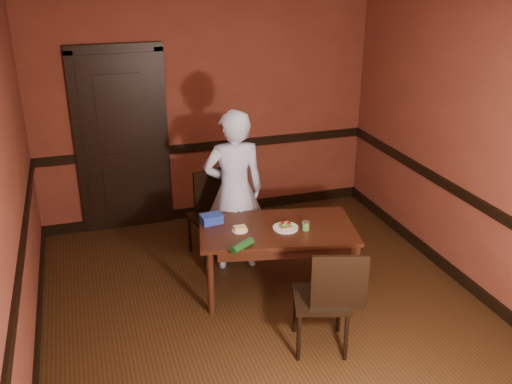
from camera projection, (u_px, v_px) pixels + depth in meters
floor at (268, 311)px, 5.22m from camera, size 4.00×4.50×0.01m
ceiling at (271, 2)px, 4.19m from camera, size 4.00×4.50×0.01m
wall_back at (207, 109)px, 6.68m from camera, size 4.00×0.02×2.70m
wall_front at (422, 333)px, 2.73m from camera, size 4.00×0.02×2.70m
wall_left at (9, 204)px, 4.14m from camera, size 0.02×4.50×2.70m
wall_right at (473, 151)px, 5.27m from camera, size 0.02×4.50×2.70m
dado_back at (208, 146)px, 6.84m from camera, size 4.00×0.03×0.10m
dado_left at (21, 258)px, 4.32m from camera, size 0.03×4.50×0.10m
dado_right at (465, 196)px, 5.44m from camera, size 0.03×4.50×0.10m
baseboard_back at (210, 210)px, 7.17m from camera, size 4.00×0.03×0.12m
baseboard_left at (37, 348)px, 4.64m from camera, size 0.03×4.50×0.12m
baseboard_right at (453, 272)px, 5.76m from camera, size 0.03×4.50×0.12m
door at (122, 139)px, 6.47m from camera, size 1.05×0.07×2.20m
dining_table at (276, 259)px, 5.44m from camera, size 1.57×1.09×0.67m
chair_far at (212, 216)px, 6.06m from camera, size 0.52×0.52×0.91m
chair_near at (321, 297)px, 4.60m from camera, size 0.55×0.55×0.94m
person at (234, 191)px, 5.71m from camera, size 0.64×0.45×1.67m
sandwich_plate at (286, 227)px, 5.28m from camera, size 0.24×0.24×0.06m
sauce_jar at (306, 226)px, 5.25m from camera, size 0.07×0.07×0.08m
cheese_saucer at (240, 229)px, 5.24m from camera, size 0.15×0.15×0.05m
food_tub at (212, 219)px, 5.38m from camera, size 0.22×0.17×0.09m
wrapped_veg at (242, 246)px, 4.91m from camera, size 0.24×0.19×0.07m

